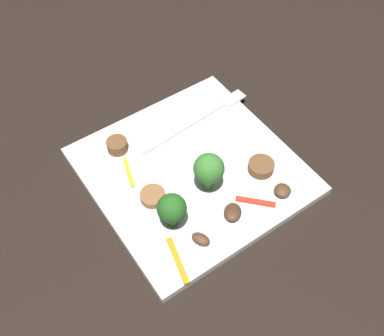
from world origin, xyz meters
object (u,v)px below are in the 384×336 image
at_px(pepper_strip_1, 178,260).
at_px(pepper_strip_2, 255,202).
at_px(mushroom_2, 201,239).
at_px(sausage_slice_2, 153,196).
at_px(fork, 202,117).
at_px(mushroom_1, 230,214).
at_px(broccoli_floret_0, 206,171).
at_px(pepper_strip_0, 129,173).
at_px(sausage_slice_0, 117,145).
at_px(plate, 192,171).
at_px(sausage_slice_1, 261,167).
at_px(mushroom_0, 283,190).
at_px(broccoli_floret_1, 172,209).

distance_m(pepper_strip_1, pepper_strip_2, 0.12).
distance_m(mushroom_2, pepper_strip_1, 0.04).
distance_m(sausage_slice_2, mushroom_2, 0.08).
distance_m(sausage_slice_2, pepper_strip_1, 0.09).
relative_size(fork, mushroom_1, 6.92).
relative_size(broccoli_floret_0, pepper_strip_0, 1.22).
distance_m(fork, pepper_strip_0, 0.14).
height_order(sausage_slice_0, mushroom_2, sausage_slice_0).
height_order(sausage_slice_2, mushroom_1, same).
height_order(plate, pepper_strip_2, pepper_strip_2).
relative_size(sausage_slice_1, mushroom_1, 1.28).
distance_m(fork, mushroom_1, 0.16).
distance_m(sausage_slice_0, pepper_strip_2, 0.19).
height_order(sausage_slice_0, sausage_slice_1, sausage_slice_0).
relative_size(sausage_slice_1, sausage_slice_2, 1.07).
bearing_deg(mushroom_0, plate, 126.22).
bearing_deg(broccoli_floret_1, mushroom_2, -70.26).
height_order(plate, mushroom_2, mushroom_2).
bearing_deg(plate, sausage_slice_0, 127.64).
distance_m(mushroom_0, mushroom_2, 0.12).
xyz_separation_m(sausage_slice_1, pepper_strip_0, (-0.14, 0.09, -0.00)).
height_order(mushroom_0, pepper_strip_2, mushroom_0).
bearing_deg(broccoli_floret_1, sausage_slice_1, 0.86).
height_order(sausage_slice_0, mushroom_0, sausage_slice_0).
distance_m(sausage_slice_1, sausage_slice_2, 0.14).
distance_m(mushroom_0, pepper_strip_1, 0.16).
bearing_deg(fork, broccoli_floret_1, -141.52).
xyz_separation_m(broccoli_floret_1, mushroom_0, (0.13, -0.04, -0.03)).
xyz_separation_m(broccoli_floret_1, mushroom_2, (0.01, -0.04, -0.03)).
height_order(sausage_slice_1, pepper_strip_0, sausage_slice_1).
bearing_deg(pepper_strip_1, fork, 47.31).
distance_m(plate, pepper_strip_2, 0.09).
xyz_separation_m(broccoli_floret_1, sausage_slice_0, (0.00, 0.14, -0.02)).
relative_size(fork, broccoli_floret_0, 3.21).
distance_m(broccoli_floret_0, sausage_slice_0, 0.13).
bearing_deg(sausage_slice_0, broccoli_floret_0, -63.49).
xyz_separation_m(fork, sausage_slice_0, (-0.12, 0.02, 0.01)).
xyz_separation_m(plate, pepper_strip_1, (-0.09, -0.10, 0.01)).
bearing_deg(mushroom_2, pepper_strip_2, 3.17).
relative_size(fork, mushroom_2, 7.96).
bearing_deg(fork, mushroom_1, -118.24).
bearing_deg(mushroom_1, mushroom_0, -7.97).
bearing_deg(sausage_slice_0, pepper_strip_1, -97.64).
relative_size(sausage_slice_2, mushroom_1, 1.19).
bearing_deg(mushroom_0, pepper_strip_2, 168.06).
bearing_deg(broccoli_floret_1, sausage_slice_2, 90.91).
xyz_separation_m(sausage_slice_0, pepper_strip_0, (-0.01, -0.04, -0.01)).
bearing_deg(sausage_slice_2, fork, 30.51).
relative_size(mushroom_1, pepper_strip_2, 0.54).
bearing_deg(sausage_slice_2, broccoli_floret_1, -89.09).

